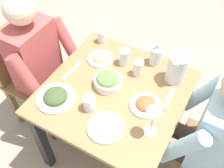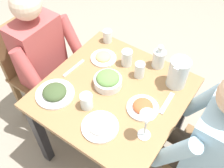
# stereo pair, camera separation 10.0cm
# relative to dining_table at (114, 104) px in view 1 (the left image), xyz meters

# --- Properties ---
(ground_plane) EXTENTS (8.00, 8.00, 0.00)m
(ground_plane) POSITION_rel_dining_table_xyz_m (0.00, 0.00, -0.58)
(ground_plane) COLOR gray
(dining_table) EXTENTS (0.82, 0.82, 0.71)m
(dining_table) POSITION_rel_dining_table_xyz_m (0.00, 0.00, 0.00)
(dining_table) COLOR #997047
(dining_table) RESTS_ON ground_plane
(chair_far) EXTENTS (0.40, 0.40, 0.88)m
(chair_far) POSITION_rel_dining_table_xyz_m (-0.01, 0.73, -0.08)
(chair_far) COLOR olive
(chair_far) RESTS_ON ground_plane
(diner_near) EXTENTS (0.48, 0.53, 1.17)m
(diner_near) POSITION_rel_dining_table_xyz_m (0.02, -0.52, 0.07)
(diner_near) COLOR #9EC6E0
(diner_near) RESTS_ON ground_plane
(diner_far) EXTENTS (0.48, 0.53, 1.17)m
(diner_far) POSITION_rel_dining_table_xyz_m (-0.01, 0.52, 0.07)
(diner_far) COLOR #B24C4C
(diner_far) RESTS_ON ground_plane
(water_pitcher) EXTENTS (0.16, 0.12, 0.19)m
(water_pitcher) POSITION_rel_dining_table_xyz_m (0.27, -0.28, 0.22)
(water_pitcher) COLOR silver
(water_pitcher) RESTS_ON dining_table
(salad_bowl) EXTENTS (0.17, 0.17, 0.09)m
(salad_bowl) POSITION_rel_dining_table_xyz_m (0.02, 0.06, 0.17)
(salad_bowl) COLOR white
(salad_bowl) RESTS_ON dining_table
(plate_rice_curry) EXTENTS (0.18, 0.18, 0.05)m
(plate_rice_curry) POSITION_rel_dining_table_xyz_m (-0.01, -0.21, 0.15)
(plate_rice_curry) COLOR white
(plate_rice_curry) RESTS_ON dining_table
(plate_dolmas) EXTENTS (0.23, 0.23, 0.06)m
(plate_dolmas) POSITION_rel_dining_table_xyz_m (-0.22, 0.27, 0.15)
(plate_dolmas) COLOR white
(plate_dolmas) RESTS_ON dining_table
(plate_yoghurt) EXTENTS (0.20, 0.20, 0.04)m
(plate_yoghurt) POSITION_rel_dining_table_xyz_m (-0.25, -0.09, 0.14)
(plate_yoghurt) COLOR white
(plate_yoghurt) RESTS_ON dining_table
(plate_fries) EXTENTS (0.17, 0.17, 0.04)m
(plate_fries) POSITION_rel_dining_table_xyz_m (0.19, 0.21, 0.14)
(plate_fries) COLOR white
(plate_fries) RESTS_ON dining_table
(water_glass_far_left) EXTENTS (0.06, 0.06, 0.10)m
(water_glass_far_left) POSITION_rel_dining_table_xyz_m (0.19, -0.06, 0.18)
(water_glass_far_left) COLOR silver
(water_glass_far_left) RESTS_ON dining_table
(water_glass_near_right) EXTENTS (0.07, 0.07, 0.09)m
(water_glass_near_right) POSITION_rel_dining_table_xyz_m (-0.18, 0.06, 0.18)
(water_glass_near_right) COLOR silver
(water_glass_near_right) RESTS_ON dining_table
(water_glass_center) EXTENTS (0.06, 0.06, 0.09)m
(water_glass_center) POSITION_rel_dining_table_xyz_m (0.35, 0.30, 0.17)
(water_glass_center) COLOR silver
(water_glass_center) RESTS_ON dining_table
(water_glass_far_right) EXTENTS (0.07, 0.07, 0.11)m
(water_glass_far_right) POSITION_rel_dining_table_xyz_m (0.24, 0.06, 0.18)
(water_glass_far_right) COLOR silver
(water_glass_far_right) RESTS_ON dining_table
(wine_glass) EXTENTS (0.08, 0.08, 0.20)m
(wine_glass) POSITION_rel_dining_table_xyz_m (-0.15, -0.30, 0.27)
(wine_glass) COLOR silver
(wine_glass) RESTS_ON dining_table
(oil_carafe) EXTENTS (0.08, 0.08, 0.16)m
(oil_carafe) POSITION_rel_dining_table_xyz_m (0.34, -0.11, 0.19)
(oil_carafe) COLOR silver
(oil_carafe) RESTS_ON dining_table
(fork_near) EXTENTS (0.17, 0.04, 0.01)m
(fork_near) POSITION_rel_dining_table_xyz_m (0.10, -0.31, 0.13)
(fork_near) COLOR silver
(fork_near) RESTS_ON dining_table
(knife_near) EXTENTS (0.19, 0.03, 0.01)m
(knife_near) POSITION_rel_dining_table_xyz_m (0.01, 0.32, 0.13)
(knife_near) COLOR silver
(knife_near) RESTS_ON dining_table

